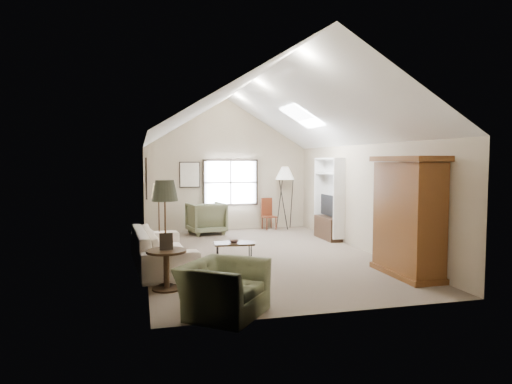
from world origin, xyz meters
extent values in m
cube|color=#706050|center=(0.00, 0.00, 0.00)|extent=(5.00, 8.00, 0.01)
cube|color=tan|center=(0.00, 4.00, 1.25)|extent=(5.00, 0.01, 2.50)
cube|color=tan|center=(0.00, -4.00, 1.25)|extent=(5.00, 0.01, 2.50)
cube|color=tan|center=(-2.50, 0.00, 1.25)|extent=(0.01, 8.00, 2.50)
cube|color=tan|center=(2.50, 0.00, 1.25)|extent=(0.01, 8.00, 2.50)
cube|color=black|center=(0.10, 3.96, 1.45)|extent=(1.72, 0.08, 1.42)
cube|color=black|center=(-2.47, 0.30, 1.75)|extent=(0.68, 0.04, 0.88)
cube|color=black|center=(-1.15, 3.97, 1.70)|extent=(0.62, 0.04, 0.78)
cube|color=brown|center=(2.18, -2.40, 1.10)|extent=(0.60, 1.50, 2.20)
cube|color=white|center=(2.34, 1.60, 1.15)|extent=(0.32, 1.30, 2.10)
cube|color=#382316|center=(2.32, 1.60, 0.30)|extent=(0.34, 1.18, 0.60)
cube|color=black|center=(2.32, 1.60, 0.92)|extent=(0.05, 0.90, 0.55)
imported|color=beige|center=(-2.20, -0.65, 0.39)|extent=(1.24, 2.71, 0.77)
imported|color=#5C6144|center=(-1.51, -3.70, 0.36)|extent=(1.46, 1.48, 0.73)
imported|color=#656748|center=(-0.76, 3.27, 0.46)|extent=(1.15, 1.17, 0.92)
cube|color=#372616|center=(-0.73, -0.58, 0.21)|extent=(0.87, 0.54, 0.42)
imported|color=#3A1F18|center=(-0.73, -0.58, 0.45)|extent=(0.22, 0.22, 0.05)
cylinder|color=#3B2B18|center=(-2.20, -2.25, 0.33)|extent=(0.71, 0.71, 0.66)
cube|color=maroon|center=(1.25, 3.66, 0.48)|extent=(0.44, 0.44, 0.97)
camera|label=1|loc=(-2.60, -9.79, 2.14)|focal=32.00mm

